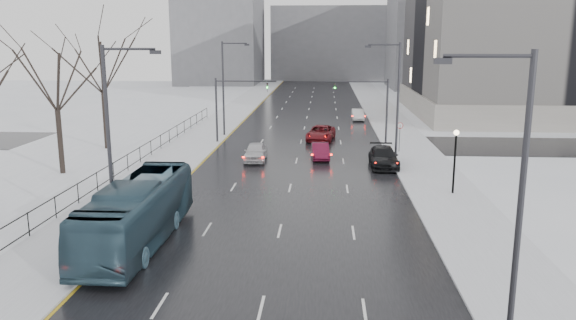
% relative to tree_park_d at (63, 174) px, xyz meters
% --- Properties ---
extents(road, '(16.00, 150.00, 0.04)m').
position_rel_tree_park_d_xyz_m(road, '(17.80, 26.00, 0.02)').
color(road, black).
rests_on(road, ground).
extents(cross_road, '(130.00, 10.00, 0.04)m').
position_rel_tree_park_d_xyz_m(cross_road, '(17.80, 14.00, 0.02)').
color(cross_road, black).
rests_on(cross_road, ground).
extents(sidewalk_left, '(5.00, 150.00, 0.16)m').
position_rel_tree_park_d_xyz_m(sidewalk_left, '(7.30, 26.00, 0.08)').
color(sidewalk_left, silver).
rests_on(sidewalk_left, ground).
extents(sidewalk_right, '(5.00, 150.00, 0.16)m').
position_rel_tree_park_d_xyz_m(sidewalk_right, '(28.30, 26.00, 0.08)').
color(sidewalk_right, silver).
rests_on(sidewalk_right, ground).
extents(park_strip, '(14.00, 150.00, 0.12)m').
position_rel_tree_park_d_xyz_m(park_strip, '(-2.20, 26.00, 0.06)').
color(park_strip, white).
rests_on(park_strip, ground).
extents(tree_park_d, '(8.75, 8.75, 12.50)m').
position_rel_tree_park_d_xyz_m(tree_park_d, '(0.00, 0.00, 0.00)').
color(tree_park_d, black).
rests_on(tree_park_d, ground).
extents(tree_park_e, '(9.45, 9.45, 13.50)m').
position_rel_tree_park_d_xyz_m(tree_park_e, '(-0.40, 10.00, 0.00)').
color(tree_park_e, black).
rests_on(tree_park_e, ground).
extents(iron_fence, '(0.06, 70.00, 1.30)m').
position_rel_tree_park_d_xyz_m(iron_fence, '(4.80, -4.00, 0.91)').
color(iron_fence, black).
rests_on(iron_fence, sidewalk_left).
extents(streetlight_r_near, '(2.95, 0.25, 10.00)m').
position_rel_tree_park_d_xyz_m(streetlight_r_near, '(25.97, -24.00, 5.62)').
color(streetlight_r_near, '#2D2D33').
rests_on(streetlight_r_near, ground).
extents(streetlight_r_mid, '(2.95, 0.25, 10.00)m').
position_rel_tree_park_d_xyz_m(streetlight_r_mid, '(25.97, 6.00, 5.62)').
color(streetlight_r_mid, '#2D2D33').
rests_on(streetlight_r_mid, ground).
extents(streetlight_l_near, '(2.95, 0.25, 10.00)m').
position_rel_tree_park_d_xyz_m(streetlight_l_near, '(9.63, -14.00, 5.62)').
color(streetlight_l_near, '#2D2D33').
rests_on(streetlight_l_near, ground).
extents(streetlight_l_far, '(2.95, 0.25, 10.00)m').
position_rel_tree_park_d_xyz_m(streetlight_l_far, '(9.63, 18.00, 5.62)').
color(streetlight_l_far, '#2D2D33').
rests_on(streetlight_l_far, ground).
extents(lamppost_r_mid, '(0.36, 0.36, 4.28)m').
position_rel_tree_park_d_xyz_m(lamppost_r_mid, '(28.80, -4.00, 2.94)').
color(lamppost_r_mid, black).
rests_on(lamppost_r_mid, sidewalk_right).
extents(mast_signal_right, '(6.10, 0.33, 6.50)m').
position_rel_tree_park_d_xyz_m(mast_signal_right, '(25.13, 14.00, 4.11)').
color(mast_signal_right, '#2D2D33').
rests_on(mast_signal_right, ground).
extents(mast_signal_left, '(6.10, 0.33, 6.50)m').
position_rel_tree_park_d_xyz_m(mast_signal_left, '(10.47, 14.00, 4.11)').
color(mast_signal_left, '#2D2D33').
rests_on(mast_signal_left, ground).
extents(no_uturn_sign, '(0.60, 0.06, 2.70)m').
position_rel_tree_park_d_xyz_m(no_uturn_sign, '(27.00, 10.00, 2.30)').
color(no_uturn_sign, '#2D2D33').
rests_on(no_uturn_sign, sidewalk_right).
extents(civic_building, '(41.00, 31.00, 24.80)m').
position_rel_tree_park_d_xyz_m(civic_building, '(52.80, 38.00, 11.21)').
color(civic_building, gray).
rests_on(civic_building, ground).
extents(bldg_far_right, '(24.00, 20.00, 22.00)m').
position_rel_tree_park_d_xyz_m(bldg_far_right, '(45.80, 81.00, 11.00)').
color(bldg_far_right, slate).
rests_on(bldg_far_right, ground).
extents(bldg_far_left, '(18.00, 22.00, 28.00)m').
position_rel_tree_park_d_xyz_m(bldg_far_left, '(-4.20, 91.00, 14.00)').
color(bldg_far_left, slate).
rests_on(bldg_far_left, ground).
extents(bldg_far_center, '(30.00, 18.00, 18.00)m').
position_rel_tree_park_d_xyz_m(bldg_far_center, '(21.80, 106.00, 9.00)').
color(bldg_far_center, slate).
rests_on(bldg_far_center, ground).
extents(bus, '(2.79, 11.78, 3.28)m').
position_rel_tree_park_d_xyz_m(bus, '(10.80, -14.33, 1.68)').
color(bus, '#304D5D').
rests_on(bus, road).
extents(sedan_center_near, '(1.93, 4.56, 1.54)m').
position_rel_tree_park_d_xyz_m(sedan_center_near, '(14.30, 5.80, 0.81)').
color(sedan_center_near, silver).
rests_on(sedan_center_near, road).
extents(sedan_right_near, '(1.73, 4.22, 1.36)m').
position_rel_tree_park_d_xyz_m(sedan_right_near, '(19.82, 6.94, 0.72)').
color(sedan_right_near, '#590F28').
rests_on(sedan_right_near, road).
extents(sedan_right_cross, '(3.25, 5.77, 1.52)m').
position_rel_tree_park_d_xyz_m(sedan_right_cross, '(19.78, 15.97, 0.80)').
color(sedan_right_cross, maroon).
rests_on(sedan_right_cross, road).
extents(sedan_right_far, '(2.24, 5.48, 1.59)m').
position_rel_tree_park_d_xyz_m(sedan_right_far, '(25.00, 4.21, 0.83)').
color(sedan_right_far, black).
rests_on(sedan_right_far, road).
extents(sedan_right_distant, '(1.50, 4.22, 1.39)m').
position_rel_tree_park_d_xyz_m(sedan_right_distant, '(24.39, 31.10, 0.73)').
color(sedan_right_distant, silver).
rests_on(sedan_right_distant, road).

